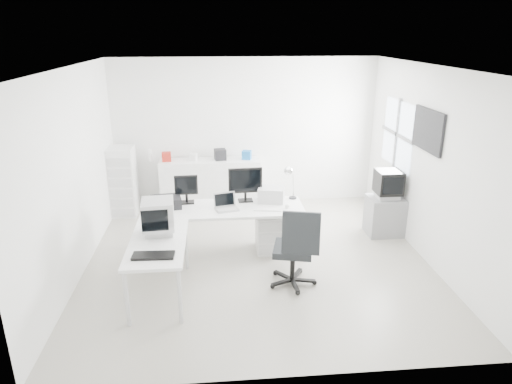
{
  "coord_description": "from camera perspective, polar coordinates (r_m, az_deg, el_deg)",
  "views": [
    {
      "loc": [
        -0.57,
        -6.11,
        3.24
      ],
      "look_at": [
        0.0,
        0.2,
        1.0
      ],
      "focal_mm": 32.0,
      "sensor_mm": 36.0,
      "label": 1
    }
  ],
  "objects": [
    {
      "name": "desk_lamp",
      "position": [
        7.12,
        4.66,
        1.18
      ],
      "size": [
        0.22,
        0.22,
        0.52
      ],
      "primitive_type": null,
      "rotation": [
        0.0,
        0.0,
        -0.31
      ],
      "color": "silver",
      "rests_on": "main_desk"
    },
    {
      "name": "crt_monitor",
      "position": [
        6.0,
        -12.14,
        -2.93
      ],
      "size": [
        0.47,
        0.47,
        0.5
      ],
      "primitive_type": null,
      "rotation": [
        0.0,
        0.0,
        0.08
      ],
      "color": "#B7B7BA",
      "rests_on": "side_desk"
    },
    {
      "name": "main_desk",
      "position": [
        6.97,
        -4.04,
        -4.83
      ],
      "size": [
        2.4,
        0.8,
        0.75
      ],
      "primitive_type": null,
      "color": "white",
      "rests_on": "floor"
    },
    {
      "name": "black_keyboard",
      "position": [
        5.51,
        -12.71,
        -7.76
      ],
      "size": [
        0.5,
        0.22,
        0.03
      ],
      "primitive_type": "cube",
      "rotation": [
        0.0,
        0.0,
        -0.04
      ],
      "color": "black",
      "rests_on": "side_desk"
    },
    {
      "name": "clutter_box_a",
      "position": [
        8.68,
        -11.13,
        4.35
      ],
      "size": [
        0.18,
        0.16,
        0.17
      ],
      "primitive_type": "cube",
      "rotation": [
        0.0,
        0.0,
        0.09
      ],
      "color": "#A42217",
      "rests_on": "sideboard"
    },
    {
      "name": "inkjet_printer",
      "position": [
        6.94,
        -11.19,
        -1.25
      ],
      "size": [
        0.49,
        0.41,
        0.16
      ],
      "primitive_type": "cube",
      "rotation": [
        0.0,
        0.0,
        0.15
      ],
      "color": "black",
      "rests_on": "main_desk"
    },
    {
      "name": "side_desk",
      "position": [
        6.04,
        -11.98,
        -9.33
      ],
      "size": [
        0.7,
        1.4,
        0.75
      ],
      "primitive_type": null,
      "color": "white",
      "rests_on": "floor"
    },
    {
      "name": "office_chair",
      "position": [
        6.08,
        4.65,
        -6.68
      ],
      "size": [
        0.79,
        0.79,
        1.13
      ],
      "primitive_type": null,
      "rotation": [
        0.0,
        0.0,
        -0.23
      ],
      "color": "#222426",
      "rests_on": "floor"
    },
    {
      "name": "wall_picture",
      "position": [
        7.04,
        20.7,
        7.26
      ],
      "size": [
        0.04,
        0.9,
        0.6
      ],
      "primitive_type": null,
      "color": "black",
      "rests_on": "right_wall"
    },
    {
      "name": "window",
      "position": [
        8.09,
        17.24,
        6.91
      ],
      "size": [
        0.02,
        1.2,
        1.1
      ],
      "primitive_type": null,
      "color": "white",
      "rests_on": "right_wall"
    },
    {
      "name": "clutter_bottle",
      "position": [
        8.75,
        -13.07,
        4.5
      ],
      "size": [
        0.07,
        0.07,
        0.22
      ],
      "primitive_type": "cylinder",
      "color": "white",
      "rests_on": "sideboard"
    },
    {
      "name": "lcd_monitor_large",
      "position": [
        6.98,
        -1.34,
        0.93
      ],
      "size": [
        0.53,
        0.24,
        0.54
      ],
      "primitive_type": null,
      "rotation": [
        0.0,
        0.0,
        0.06
      ],
      "color": "black",
      "rests_on": "main_desk"
    },
    {
      "name": "white_mouse",
      "position": [
        6.8,
        3.93,
        -1.75
      ],
      "size": [
        0.07,
        0.07,
        0.07
      ],
      "primitive_type": "sphere",
      "color": "white",
      "rests_on": "main_desk"
    },
    {
      "name": "floor",
      "position": [
        6.94,
        0.15,
        -8.36
      ],
      "size": [
        5.0,
        5.0,
        0.01
      ],
      "primitive_type": "cube",
      "color": "silver",
      "rests_on": "ground"
    },
    {
      "name": "sideboard",
      "position": [
        8.8,
        -5.71,
        1.04
      ],
      "size": [
        1.88,
        0.47,
        0.94
      ],
      "primitive_type": "cube",
      "color": "white",
      "rests_on": "floor"
    },
    {
      "name": "laser_printer",
      "position": [
        7.04,
        1.93,
        -0.27
      ],
      "size": [
        0.45,
        0.41,
        0.22
      ],
      "primitive_type": "cube",
      "rotation": [
        0.0,
        0.0,
        -0.22
      ],
      "color": "#BBBBBB",
      "rests_on": "main_desk"
    },
    {
      "name": "clutter_box_c",
      "position": [
        8.63,
        -4.5,
        4.7
      ],
      "size": [
        0.24,
        0.22,
        0.21
      ],
      "primitive_type": "cube",
      "rotation": [
        0.0,
        0.0,
        0.17
      ],
      "color": "black",
      "rests_on": "sideboard"
    },
    {
      "name": "tv_cabinet",
      "position": [
        7.94,
        15.83,
        -2.86
      ],
      "size": [
        0.59,
        0.48,
        0.65
      ],
      "primitive_type": "cube",
      "color": "gray",
      "rests_on": "floor"
    },
    {
      "name": "white_keyboard",
      "position": [
        6.73,
        1.46,
        -2.18
      ],
      "size": [
        0.42,
        0.19,
        0.02
      ],
      "primitive_type": "cube",
      "rotation": [
        0.0,
        0.0,
        -0.15
      ],
      "color": "white",
      "rests_on": "main_desk"
    },
    {
      "name": "left_wall",
      "position": [
        6.66,
        -21.79,
        2.02
      ],
      "size": [
        0.02,
        5.0,
        2.8
      ],
      "primitive_type": "cube",
      "color": "white",
      "rests_on": "floor"
    },
    {
      "name": "laptop",
      "position": [
        6.69,
        -3.69,
        -1.29
      ],
      "size": [
        0.44,
        0.45,
        0.24
      ],
      "primitive_type": null,
      "rotation": [
        0.0,
        0.0,
        0.25
      ],
      "color": "#B7B7BA",
      "rests_on": "main_desk"
    },
    {
      "name": "filing_cabinet",
      "position": [
        8.71,
        -16.24,
        1.29
      ],
      "size": [
        0.45,
        0.53,
        1.27
      ],
      "primitive_type": "cube",
      "color": "white",
      "rests_on": "floor"
    },
    {
      "name": "crt_tv",
      "position": [
        7.75,
        16.2,
        0.9
      ],
      "size": [
        0.5,
        0.48,
        0.45
      ],
      "primitive_type": null,
      "color": "black",
      "rests_on": "tv_cabinet"
    },
    {
      "name": "ceiling",
      "position": [
        6.15,
        0.17,
        15.37
      ],
      "size": [
        5.0,
        5.0,
        0.01
      ],
      "primitive_type": "cube",
      "color": "white",
      "rests_on": "back_wall"
    },
    {
      "name": "clutter_box_d",
      "position": [
        8.66,
        -1.18,
        4.65
      ],
      "size": [
        0.2,
        0.18,
        0.17
      ],
      "primitive_type": "cube",
      "rotation": [
        0.0,
        0.0,
        -0.28
      ],
      "color": "#1861AB",
      "rests_on": "sideboard"
    },
    {
      "name": "lcd_monitor_small",
      "position": [
        7.0,
        -8.71,
        0.33
      ],
      "size": [
        0.36,
        0.22,
        0.44
      ],
      "primitive_type": null,
      "rotation": [
        0.0,
        0.0,
        0.05
      ],
      "color": "black",
      "rests_on": "main_desk"
    },
    {
      "name": "drawer_pedestal",
      "position": [
        7.09,
        1.65,
        -5.01
      ],
      "size": [
        0.4,
        0.5,
        0.6
      ],
      "primitive_type": "cube",
      "color": "white",
      "rests_on": "floor"
    },
    {
      "name": "clutter_box_b",
      "position": [
        8.65,
        -7.82,
        4.35
      ],
      "size": [
        0.16,
        0.15,
        0.13
      ],
      "primitive_type": "cube",
      "rotation": [
        0.0,
        0.0,
        -0.35
      ],
      "color": "white",
      "rests_on": "sideboard"
    },
    {
      "name": "right_wall",
      "position": [
        7.08,
        20.78,
        3.13
      ],
      "size": [
        0.02,
        5.0,
        2.8
      ],
      "primitive_type": "cube",
      "color": "white",
      "rests_on": "floor"
    },
    {
      "name": "back_wall",
      "position": [
        8.82,
        -1.36,
        7.44
      ],
      "size": [
        5.0,
        0.02,
        2.8
      ],
      "primitive_type": "cube",
      "color": "white",
      "rests_on": "floor"
    }
  ]
}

